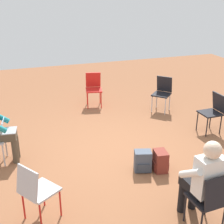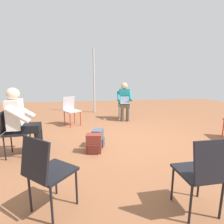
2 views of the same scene
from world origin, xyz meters
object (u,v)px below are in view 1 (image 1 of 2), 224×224
at_px(chair_east, 94,87).
at_px(chair_west, 210,198).
at_px(chair_south, 213,110).
at_px(backpack_by_empty_chair, 143,162).
at_px(person_in_white, 203,177).
at_px(backpack_near_laptop_user, 160,162).
at_px(chair_southeast, 162,91).
at_px(chair_northwest, 36,189).

distance_m(chair_east, chair_west, 4.78).
relative_size(chair_south, backpack_by_empty_chair, 2.36).
xyz_separation_m(chair_west, person_in_white, (0.17, 0.01, 0.20)).
bearing_deg(chair_west, backpack_near_laptop_user, 83.67).
bearing_deg(chair_east, chair_southeast, 161.28).
height_order(chair_east, chair_west, same).
distance_m(person_in_white, backpack_by_empty_chair, 1.49).
distance_m(chair_southeast, backpack_near_laptop_user, 2.79).
bearing_deg(chair_southeast, chair_east, 15.25).
xyz_separation_m(chair_northwest, backpack_by_empty_chair, (0.67, -1.80, -0.34)).
xyz_separation_m(chair_southeast, person_in_white, (-3.73, 1.36, 0.20)).
bearing_deg(person_in_white, chair_northwest, 157.16).
distance_m(chair_southeast, chair_northwest, 4.52).
relative_size(chair_west, chair_northwest, 1.00).
relative_size(chair_northwest, chair_south, 1.00).
xyz_separation_m(chair_east, backpack_by_empty_chair, (-3.24, 0.05, -0.34)).
height_order(chair_northwest, backpack_near_laptop_user, chair_northwest).
height_order(chair_south, person_in_white, person_in_white).
distance_m(chair_south, person_in_white, 2.91).
xyz_separation_m(chair_west, chair_northwest, (0.87, 2.01, 0.00)).
bearing_deg(chair_northwest, chair_south, 79.09).
xyz_separation_m(chair_south, person_in_white, (-2.28, 1.80, 0.20)).
distance_m(chair_northwest, backpack_near_laptop_user, 2.19).
xyz_separation_m(chair_southeast, backpack_by_empty_chair, (-2.35, 1.56, -0.34)).
height_order(chair_east, chair_northwest, same).
height_order(backpack_near_laptop_user, backpack_by_empty_chair, same).
bearing_deg(backpack_by_empty_chair, chair_northwest, 110.39).
bearing_deg(chair_west, backpack_by_empty_chair, 94.19).
distance_m(chair_west, person_in_white, 0.26).
height_order(chair_east, backpack_near_laptop_user, chair_east).
distance_m(chair_east, person_in_white, 4.62).
relative_size(chair_east, chair_west, 1.00).
height_order(chair_northwest, person_in_white, person_in_white).
height_order(chair_northwest, chair_south, same).
bearing_deg(chair_east, backpack_by_empty_chair, 100.84).
bearing_deg(backpack_by_empty_chair, chair_south, -65.50).
bearing_deg(chair_southeast, chair_northwest, 87.71).
distance_m(chair_west, chair_northwest, 2.19).
bearing_deg(chair_southeast, person_in_white, 115.68).
relative_size(backpack_near_laptop_user, backpack_by_empty_chair, 1.00).
relative_size(chair_east, backpack_near_laptop_user, 2.36).
height_order(chair_west, person_in_white, person_in_white).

